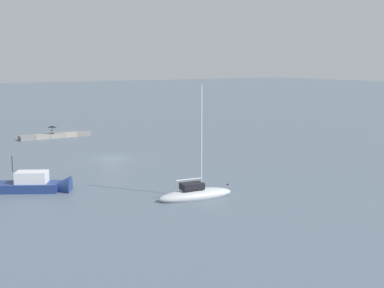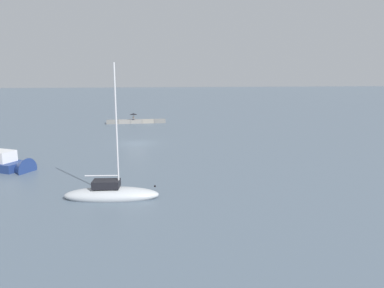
{
  "view_description": "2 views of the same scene",
  "coord_description": "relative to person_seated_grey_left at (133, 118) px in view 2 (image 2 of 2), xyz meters",
  "views": [
    {
      "loc": [
        26.87,
        59.41,
        11.8
      ],
      "look_at": [
        -5.46,
        9.55,
        2.59
      ],
      "focal_mm": 49.66,
      "sensor_mm": 36.0,
      "label": 1
    },
    {
      "loc": [
        0.13,
        47.39,
        8.91
      ],
      "look_at": [
        -4.4,
        19.16,
        3.44
      ],
      "focal_mm": 33.13,
      "sensor_mm": 36.0,
      "label": 2
    }
  ],
  "objects": [
    {
      "name": "ground_plane",
      "position": [
        -0.52,
        21.39,
        -0.94
      ],
      "size": [
        500.0,
        500.0,
        0.0
      ],
      "primitive_type": "plane",
      "color": "slate"
    },
    {
      "name": "sailboat_grey_near",
      "position": [
        1.55,
        43.1,
        -0.59
      ],
      "size": [
        7.18,
        2.82,
        10.22
      ],
      "rotation": [
        0.0,
        0.0,
        1.45
      ],
      "color": "#ADB2B7",
      "rests_on": "ground_plane"
    },
    {
      "name": "motorboat_navy_near",
      "position": [
        12.37,
        33.0,
        -0.5
      ],
      "size": [
        7.59,
        5.75,
        4.19
      ],
      "rotation": [
        0.0,
        0.0,
        1.04
      ],
      "color": "navy",
      "rests_on": "ground_plane"
    },
    {
      "name": "person_seated_grey_left",
      "position": [
        0.0,
        0.0,
        0.0
      ],
      "size": [
        0.48,
        0.66,
        0.73
      ],
      "rotation": [
        0.0,
        0.0,
        -0.18
      ],
      "color": "#1E2333",
      "rests_on": "seawall_pier"
    },
    {
      "name": "seawall_pier",
      "position": [
        -0.52,
        -0.05,
        -0.6
      ],
      "size": [
        11.22,
        1.65,
        0.69
      ],
      "color": "slate",
      "rests_on": "ground_plane"
    },
    {
      "name": "umbrella_open_black",
      "position": [
        -0.01,
        -0.01,
        0.87
      ],
      "size": [
        1.44,
        1.44,
        1.31
      ],
      "color": "black",
      "rests_on": "seawall_pier"
    }
  ]
}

